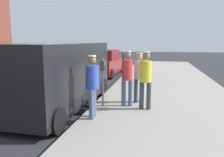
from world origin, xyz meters
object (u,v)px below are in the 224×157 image
Objects in this scene: parking_meter_far at (123,62)px; pedestrian_in_red at (127,75)px; pedestrian_in_blue at (92,82)px; pedestrian_in_yellow at (146,76)px; parked_sedan_ahead at (104,63)px; parked_van at (58,74)px; pedestrian_in_gray at (139,74)px; parking_meter_near at (103,74)px.

pedestrian_in_red is at bearing -79.99° from parking_meter_far.
pedestrian_in_yellow is at bearing 39.21° from pedestrian_in_blue.
pedestrian_in_yellow is at bearing -68.34° from parked_sedan_ahead.
parked_van is at bearing -175.38° from pedestrian_in_red.
parking_meter_far is at bearing 106.15° from pedestrian_in_gray.
parking_meter_near is at bearing 175.53° from pedestrian_in_yellow.
pedestrian_in_red reaches higher than pedestrian_in_gray.
pedestrian_in_yellow is 1.00× the size of pedestrian_in_red.
pedestrian_in_yellow is 1.05× the size of pedestrian_in_gray.
parking_meter_far is 3.97m from pedestrian_in_gray.
pedestrian_in_blue is 1.90m from parked_van.
pedestrian_in_yellow reaches higher than parking_meter_far.
parked_sedan_ahead is at bearing 111.66° from pedestrian_in_yellow.
parked_van reaches higher than pedestrian_in_red.
pedestrian_in_gray is 0.95× the size of pedestrian_in_red.
pedestrian_in_yellow reaches higher than parked_sedan_ahead.
pedestrian_in_gray is (1.10, 0.65, -0.07)m from parking_meter_near.
pedestrian_in_gray is (1.10, 1.87, -0.02)m from pedestrian_in_blue.
parked_sedan_ahead is at bearing 108.32° from pedestrian_in_red.
parked_van is (-2.26, -0.18, -0.01)m from pedestrian_in_red.
pedestrian_in_red is 2.27m from parked_van.
pedestrian_in_yellow is at bearing -22.08° from pedestrian_in_red.
pedestrian_in_yellow reaches higher than pedestrian_in_blue.
pedestrian_in_gray is 0.32× the size of parked_van.
pedestrian_in_blue is (-1.35, -1.10, -0.04)m from pedestrian_in_yellow.
pedestrian_in_yellow is (1.36, -0.11, -0.01)m from parking_meter_near.
pedestrian_in_blue is (0.00, -1.21, -0.05)m from parking_meter_near.
pedestrian_in_red is 7.96m from parked_sedan_ahead.
pedestrian_in_gray is at bearing 15.12° from parked_van.
parking_meter_far is 0.86× the size of pedestrian_in_red.
pedestrian_in_yellow is 0.33× the size of parked_van.
pedestrian_in_blue is at bearing -120.53° from pedestrian_in_gray.
pedestrian_in_yellow is at bearing -73.46° from parking_meter_far.
pedestrian_in_gray is at bearing 56.88° from pedestrian_in_red.
parked_van is at bearing 178.84° from pedestrian_in_yellow.
parked_sedan_ahead is (-1.73, 3.21, -0.43)m from parking_meter_far.
parking_meter_far is 4.76m from parked_van.
pedestrian_in_blue is at bearing -140.79° from pedestrian_in_yellow.
parked_van reaches higher than pedestrian_in_yellow.
parked_van is at bearing -108.36° from parking_meter_far.
parked_sedan_ahead is at bearing 102.72° from parking_meter_near.
pedestrian_in_red is at bearing 4.62° from parked_van.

